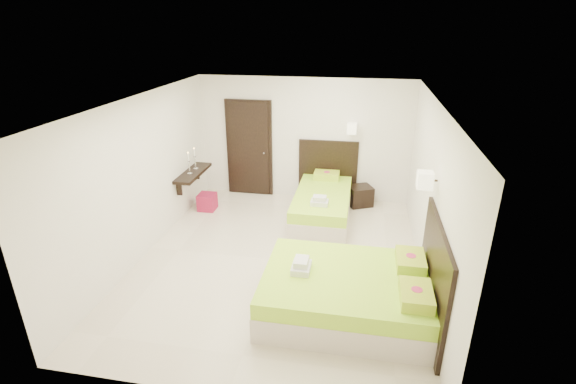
% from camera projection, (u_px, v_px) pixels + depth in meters
% --- Properties ---
extents(floor, '(5.50, 5.50, 0.00)m').
position_uv_depth(floor, '(279.00, 260.00, 6.88)').
color(floor, beige).
rests_on(floor, ground).
extents(bed_single, '(1.26, 2.10, 1.74)m').
position_uv_depth(bed_single, '(323.00, 202.00, 8.28)').
color(bed_single, beige).
rests_on(bed_single, ground).
extents(bed_double, '(2.21, 1.88, 1.82)m').
position_uv_depth(bed_double, '(352.00, 292.00, 5.54)').
color(bed_double, beige).
rests_on(bed_double, ground).
extents(nightstand, '(0.60, 0.58, 0.42)m').
position_uv_depth(nightstand, '(360.00, 196.00, 8.84)').
color(nightstand, black).
rests_on(nightstand, ground).
extents(ottoman, '(0.35, 0.35, 0.34)m').
position_uv_depth(ottoman, '(207.00, 202.00, 8.64)').
color(ottoman, maroon).
rests_on(ottoman, ground).
extents(door, '(1.02, 0.15, 2.14)m').
position_uv_depth(door, '(249.00, 149.00, 9.12)').
color(door, black).
rests_on(door, ground).
extents(console_shelf, '(0.35, 1.20, 0.78)m').
position_uv_depth(console_shelf, '(193.00, 173.00, 8.36)').
color(console_shelf, black).
rests_on(console_shelf, ground).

